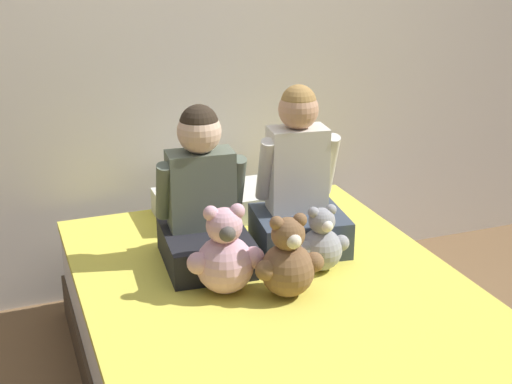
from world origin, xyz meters
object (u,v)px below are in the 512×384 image
(child_on_right, at_px, (298,187))
(teddy_bear_held_by_left_child, at_px, (225,256))
(teddy_bear_between_children, at_px, (288,262))
(pillow_at_headboard, at_px, (217,204))
(teddy_bear_held_by_right_child, at_px, (321,243))
(child_on_left, at_px, (203,203))
(bed, at_px, (286,354))

(child_on_right, bearing_deg, teddy_bear_held_by_left_child, -139.11)
(teddy_bear_between_children, bearing_deg, pillow_at_headboard, 91.66)
(teddy_bear_held_by_left_child, distance_m, teddy_bear_held_by_right_child, 0.39)
(child_on_left, bearing_deg, pillow_at_headboard, 70.18)
(child_on_left, distance_m, teddy_bear_held_by_right_child, 0.46)
(teddy_bear_between_children, bearing_deg, child_on_right, 62.52)
(child_on_left, height_order, teddy_bear_held_by_right_child, child_on_left)
(bed, height_order, teddy_bear_between_children, teddy_bear_between_children)
(teddy_bear_held_by_left_child, height_order, teddy_bear_between_children, teddy_bear_held_by_left_child)
(bed, xyz_separation_m, child_on_right, (0.20, 0.38, 0.47))
(teddy_bear_held_by_left_child, relative_size, teddy_bear_between_children, 1.08)
(bed, distance_m, child_on_right, 0.64)
(teddy_bear_held_by_right_child, bearing_deg, child_on_left, 148.24)
(bed, bearing_deg, teddy_bear_held_by_right_child, 37.79)
(teddy_bear_between_children, relative_size, pillow_at_headboard, 0.57)
(child_on_left, xyz_separation_m, teddy_bear_between_children, (0.19, -0.37, -0.11))
(teddy_bear_held_by_left_child, height_order, pillow_at_headboard, teddy_bear_held_by_left_child)
(teddy_bear_held_by_right_child, bearing_deg, teddy_bear_between_children, -145.24)
(bed, xyz_separation_m, teddy_bear_held_by_left_child, (-0.18, 0.12, 0.36))
(bed, relative_size, teddy_bear_held_by_right_child, 7.74)
(child_on_left, relative_size, teddy_bear_held_by_right_child, 2.38)
(bed, height_order, child_on_left, child_on_left)
(teddy_bear_between_children, height_order, pillow_at_headboard, teddy_bear_between_children)
(child_on_left, distance_m, teddy_bear_held_by_left_child, 0.28)
(child_on_left, relative_size, child_on_right, 0.93)
(child_on_left, relative_size, pillow_at_headboard, 1.16)
(bed, relative_size, pillow_at_headboard, 3.77)
(pillow_at_headboard, bearing_deg, child_on_left, -114.09)
(bed, distance_m, teddy_bear_held_by_right_child, 0.42)
(teddy_bear_held_by_right_child, bearing_deg, pillow_at_headboard, 106.74)
(teddy_bear_held_by_right_child, relative_size, pillow_at_headboard, 0.49)
(teddy_bear_held_by_right_child, bearing_deg, child_on_right, 88.35)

